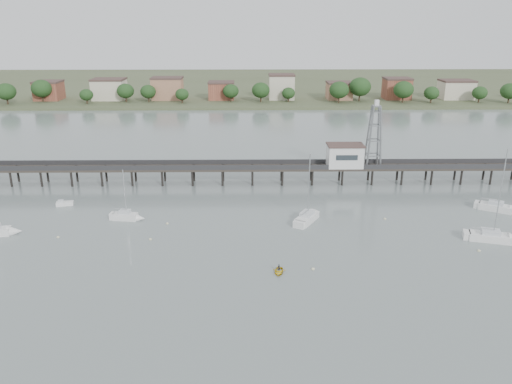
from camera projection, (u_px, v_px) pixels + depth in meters
ground_plane at (228, 335)px, 61.02m from camera, size 500.00×500.00×0.00m
pier at (238, 168)px, 116.46m from camera, size 150.00×5.00×5.50m
pier_building at (345, 155)px, 115.86m from camera, size 8.40×5.40×5.30m
lattice_tower at (374, 137)px, 114.50m from camera, size 3.20×3.20×15.50m
sailboat_e at (503, 209)px, 99.99m from camera, size 8.30×6.45×13.68m
sailboat_d at (500, 238)px, 86.54m from camera, size 9.55×5.14×15.06m
sailboat_a at (0, 232)px, 89.25m from camera, size 8.15×3.59×13.05m
sailboat_c at (310, 216)px, 96.27m from camera, size 6.45×8.63×14.08m
sailboat_b at (129, 217)px, 95.90m from camera, size 6.43×2.72×10.50m
white_tender at (64, 204)px, 103.48m from camera, size 3.60×2.08×1.31m
yellow_dinghy at (279, 273)px, 76.11m from camera, size 2.10×0.91×2.85m
dinghy_occupant at (279, 273)px, 76.11m from camera, size 0.83×1.23×0.28m
mooring_buoys at (257, 238)px, 87.77m from camera, size 72.82×20.81×0.39m
far_shore at (245, 85)px, 287.03m from camera, size 500.00×170.00×10.40m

